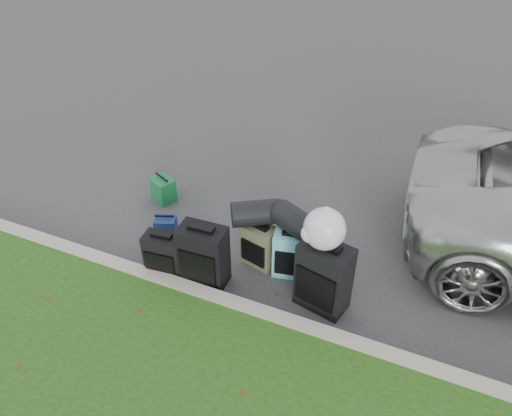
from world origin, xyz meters
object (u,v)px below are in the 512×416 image
at_px(suitcase_large_black_right, 324,277).
at_px(tote_green, 163,190).
at_px(suitcase_olive, 260,245).
at_px(suitcase_teal, 291,254).
at_px(suitcase_large_black_left, 204,256).
at_px(tote_navy, 166,227).
at_px(suitcase_small_black, 164,255).

relative_size(suitcase_large_black_right, tote_green, 2.37).
bearing_deg(suitcase_olive, suitcase_teal, 10.31).
distance_m(suitcase_large_black_left, suitcase_teal, 1.04).
relative_size(suitcase_large_black_left, tote_navy, 2.64).
bearing_deg(tote_navy, suitcase_teal, -21.75).
bearing_deg(suitcase_large_black_left, tote_green, 134.66).
distance_m(suitcase_small_black, tote_navy, 0.71).
distance_m(suitcase_olive, suitcase_large_black_right, 0.99).
relative_size(suitcase_olive, tote_navy, 1.90).
relative_size(suitcase_olive, tote_green, 1.57).
distance_m(suitcase_large_black_left, tote_navy, 1.04).
distance_m(suitcase_large_black_left, suitcase_olive, 0.73).
height_order(suitcase_teal, suitcase_large_black_right, suitcase_large_black_right).
bearing_deg(suitcase_olive, tote_green, 172.93).
xyz_separation_m(suitcase_small_black, suitcase_teal, (1.39, 0.60, 0.02)).
distance_m(suitcase_small_black, suitcase_large_black_right, 1.92).
relative_size(suitcase_teal, tote_green, 1.69).
bearing_deg(tote_navy, suitcase_small_black, -80.38).
xyz_separation_m(suitcase_teal, suitcase_large_black_right, (0.50, -0.33, 0.12)).
bearing_deg(suitcase_teal, tote_navy, 168.34).
height_order(tote_green, tote_navy, tote_green).
bearing_deg(suitcase_large_black_left, tote_navy, 145.85).
bearing_deg(suitcase_large_black_right, suitcase_olive, 171.34).
bearing_deg(tote_green, tote_navy, -31.19).
relative_size(suitcase_teal, tote_navy, 2.05).
height_order(suitcase_teal, tote_green, suitcase_teal).
xyz_separation_m(suitcase_small_black, suitcase_large_black_right, (1.89, 0.27, 0.14)).
distance_m(suitcase_small_black, suitcase_large_black_left, 0.52).
bearing_deg(suitcase_olive, suitcase_small_black, -134.22).
relative_size(suitcase_small_black, suitcase_teal, 0.93).
distance_m(suitcase_teal, suitcase_large_black_right, 0.61).
xyz_separation_m(tote_green, tote_navy, (0.47, -0.70, -0.03)).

